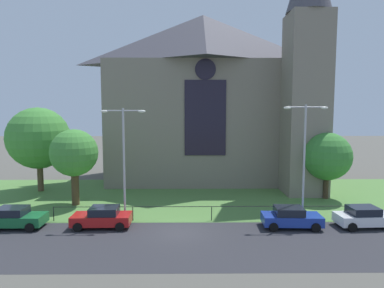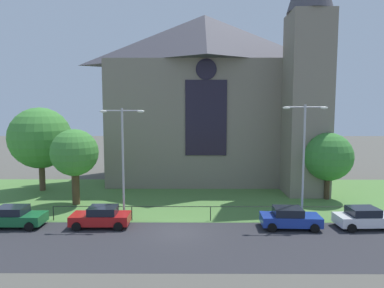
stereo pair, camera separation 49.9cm
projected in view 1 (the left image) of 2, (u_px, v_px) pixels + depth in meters
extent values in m
plane|color=#56544C|center=(182.00, 196.00, 33.33)|extent=(160.00, 160.00, 0.00)
cube|color=#2D2D33|center=(178.00, 243.00, 21.39)|extent=(120.00, 8.00, 0.01)
cube|color=#517F3D|center=(182.00, 201.00, 31.34)|extent=(120.00, 20.00, 0.01)
cube|color=gray|center=(203.00, 123.00, 41.65)|extent=(22.00, 12.00, 14.00)
pyramid|color=#47444C|center=(203.00, 40.00, 40.66)|extent=(22.00, 12.00, 6.00)
cube|color=black|center=(205.00, 118.00, 35.56)|extent=(4.40, 0.16, 8.00)
cylinder|color=black|center=(205.00, 69.00, 35.06)|extent=(2.20, 0.15, 2.20)
cube|color=gray|center=(306.00, 105.00, 33.60)|extent=(4.00, 4.00, 18.00)
cylinder|color=black|center=(212.00, 207.00, 25.79)|extent=(24.36, 0.05, 0.05)
cylinder|color=black|center=(54.00, 214.00, 25.71)|extent=(0.07, 0.07, 1.10)
cylinder|color=black|center=(133.00, 214.00, 25.78)|extent=(0.07, 0.07, 1.10)
cylinder|color=black|center=(212.00, 213.00, 25.84)|extent=(0.07, 0.07, 1.10)
cylinder|color=black|center=(290.00, 213.00, 25.90)|extent=(0.07, 0.07, 1.10)
cylinder|color=black|center=(368.00, 213.00, 25.97)|extent=(0.07, 0.07, 1.10)
cylinder|color=#423021|center=(326.00, 186.00, 32.25)|extent=(0.47, 0.47, 2.41)
sphere|color=#387F33|center=(327.00, 156.00, 31.96)|extent=(4.57, 4.57, 4.57)
cylinder|color=brown|center=(40.00, 176.00, 35.31)|extent=(0.60, 0.60, 3.22)
sphere|color=#428C38|center=(39.00, 138.00, 34.92)|extent=(6.41, 6.41, 6.41)
cylinder|color=#4C3823|center=(75.00, 188.00, 30.06)|extent=(0.67, 0.67, 3.17)
sphere|color=#428C38|center=(74.00, 153.00, 29.75)|extent=(4.20, 4.20, 4.20)
cylinder|color=#B2B2B7|center=(124.00, 166.00, 25.30)|extent=(0.16, 0.16, 8.67)
cylinder|color=#B2B2B7|center=(114.00, 111.00, 24.88)|extent=(1.40, 0.10, 0.10)
cylinder|color=#B2B2B7|center=(132.00, 111.00, 24.90)|extent=(1.40, 0.10, 0.10)
ellipsoid|color=white|center=(104.00, 111.00, 24.88)|extent=(0.57, 0.26, 0.20)
ellipsoid|color=white|center=(142.00, 111.00, 24.91)|extent=(0.57, 0.26, 0.20)
cylinder|color=#B2B2B7|center=(304.00, 163.00, 25.43)|extent=(0.16, 0.16, 8.93)
cylinder|color=#B2B2B7|center=(297.00, 107.00, 25.00)|extent=(1.40, 0.10, 0.10)
cylinder|color=#B2B2B7|center=(315.00, 107.00, 25.01)|extent=(1.40, 0.10, 0.10)
ellipsoid|color=white|center=(287.00, 108.00, 25.00)|extent=(0.57, 0.26, 0.20)
ellipsoid|color=white|center=(324.00, 108.00, 25.02)|extent=(0.57, 0.26, 0.20)
cube|color=#196033|center=(15.00, 219.00, 24.23)|extent=(4.20, 1.80, 0.70)
cube|color=black|center=(12.00, 211.00, 24.16)|extent=(2.00, 1.60, 0.55)
cylinder|color=black|center=(41.00, 219.00, 25.17)|extent=(0.64, 0.22, 0.64)
cylinder|color=black|center=(30.00, 228.00, 23.38)|extent=(0.64, 0.22, 0.64)
cylinder|color=black|center=(2.00, 219.00, 25.14)|extent=(0.64, 0.22, 0.64)
cube|color=#B21919|center=(102.00, 219.00, 24.33)|extent=(4.22, 1.86, 0.70)
cube|color=black|center=(104.00, 211.00, 24.27)|extent=(2.02, 1.63, 0.55)
cylinder|color=black|center=(78.00, 227.00, 23.43)|extent=(0.64, 0.23, 0.64)
cylinder|color=black|center=(85.00, 219.00, 25.22)|extent=(0.64, 0.23, 0.64)
cylinder|color=black|center=(120.00, 227.00, 23.50)|extent=(0.64, 0.23, 0.64)
cylinder|color=black|center=(124.00, 219.00, 25.29)|extent=(0.64, 0.23, 0.64)
cube|color=#1E3899|center=(291.00, 219.00, 24.28)|extent=(4.27, 1.98, 0.70)
cube|color=black|center=(289.00, 211.00, 24.23)|extent=(2.07, 1.68, 0.55)
cylinder|color=black|center=(308.00, 219.00, 25.16)|extent=(0.65, 0.25, 0.64)
cylinder|color=black|center=(316.00, 228.00, 23.37)|extent=(0.65, 0.25, 0.64)
cylinder|color=black|center=(269.00, 219.00, 25.25)|extent=(0.65, 0.25, 0.64)
cylinder|color=black|center=(274.00, 227.00, 23.46)|extent=(0.65, 0.25, 0.64)
cube|color=silver|center=(365.00, 219.00, 24.40)|extent=(4.28, 2.00, 0.70)
cube|color=black|center=(363.00, 210.00, 24.33)|extent=(2.07, 1.69, 0.55)
cylinder|color=black|center=(377.00, 218.00, 25.41)|extent=(0.65, 0.25, 0.64)
cylinder|color=black|center=(340.00, 219.00, 25.24)|extent=(0.65, 0.25, 0.64)
cylinder|color=black|center=(352.00, 227.00, 23.45)|extent=(0.65, 0.25, 0.64)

